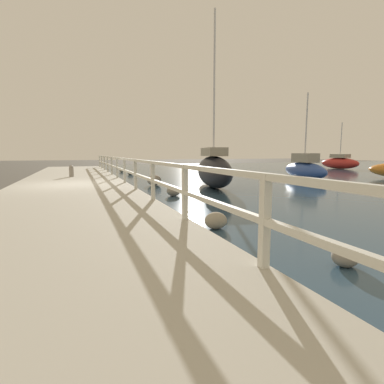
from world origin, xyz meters
TOP-DOWN VIEW (x-y plane):
  - ground_plane at (0.00, 0.00)m, footprint 120.00×120.00m
  - dock_walkway at (0.00, 0.00)m, footprint 4.69×36.00m
  - railing at (2.25, -0.00)m, footprint 0.10×32.50m
  - boulder_water_edge at (3.94, 8.87)m, footprint 0.45×0.41m
  - boulder_upstream at (3.85, 1.04)m, footprint 0.71×0.64m
  - boulder_near_dock at (3.63, -2.89)m, footprint 0.52×0.47m
  - boulder_downstream at (3.82, -10.53)m, footprint 0.39×0.35m
  - boulder_far_strip at (3.01, -7.92)m, footprint 0.49×0.44m
  - boulder_mid_strip at (3.73, 12.12)m, footprint 0.37×0.33m
  - mooring_bollard at (-0.05, 4.35)m, footprint 0.24×0.24m
  - sailboat_black at (6.29, -0.74)m, footprint 2.27×5.36m
  - sailboat_red at (25.47, 9.82)m, footprint 1.93×4.35m
  - sailboat_blue at (13.42, 1.27)m, footprint 2.30×5.00m

SIDE VIEW (x-z plane):
  - ground_plane at x=0.00m, z-range 0.00..0.00m
  - boulder_mid_strip at x=3.73m, z-range 0.00..0.27m
  - boulder_downstream at x=3.82m, z-range 0.00..0.30m
  - dock_walkway at x=0.00m, z-range 0.00..0.31m
  - boulder_water_edge at x=3.94m, z-range 0.00..0.34m
  - boulder_far_strip at x=3.01m, z-range 0.00..0.36m
  - boulder_near_dock at x=3.63m, z-range 0.00..0.39m
  - boulder_upstream at x=3.85m, z-range 0.00..0.53m
  - mooring_bollard at x=-0.05m, z-range 0.31..0.96m
  - sailboat_red at x=25.47m, z-range -1.69..2.98m
  - sailboat_blue at x=13.42m, z-range -1.96..3.26m
  - sailboat_black at x=6.29m, z-range -3.15..4.82m
  - railing at x=2.25m, z-range 0.50..1.59m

